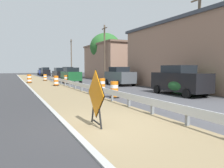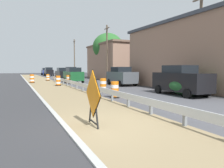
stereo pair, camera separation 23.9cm
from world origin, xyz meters
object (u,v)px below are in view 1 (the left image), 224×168
(car_trailing_far_lane, at_px, (42,72))
(traffic_barrel_mid, at_px, (56,81))
(utility_pole_mid, at_px, (105,52))
(utility_pole_far, at_px, (71,57))
(traffic_barrel_close, at_px, (102,86))
(utility_pole_near, at_px, (198,41))
(traffic_barrel_farther, at_px, (45,78))
(car_distant_b, at_px, (71,75))
(traffic_barrel_far, at_px, (66,80))
(warning_sign_diamond, at_px, (96,96))
(car_distant_a, at_px, (180,80))
(car_lead_near_lane, at_px, (60,74))
(traffic_barrel_nearest, at_px, (114,90))
(traffic_barrel_farthest, at_px, (29,79))
(car_lead_far_lane, at_px, (45,72))
(car_mid_far_lane, at_px, (68,72))
(car_trailing_near_lane, at_px, (120,76))

(car_trailing_far_lane, bearing_deg, traffic_barrel_mid, 175.99)
(utility_pole_mid, xyz_separation_m, utility_pole_far, (0.26, 20.86, 0.16))
(traffic_barrel_mid, relative_size, utility_pole_far, 0.13)
(traffic_barrel_close, relative_size, utility_pole_near, 0.14)
(traffic_barrel_close, bearing_deg, traffic_barrel_farther, 96.28)
(car_distant_b, relative_size, utility_pole_mid, 0.50)
(traffic_barrel_close, bearing_deg, traffic_barrel_far, 92.30)
(warning_sign_diamond, height_order, utility_pole_mid, utility_pole_mid)
(traffic_barrel_close, xyz_separation_m, car_distant_a, (4.53, -4.20, 0.58))
(traffic_barrel_close, relative_size, car_lead_near_lane, 0.24)
(car_distant_a, distance_m, utility_pole_mid, 18.68)
(traffic_barrel_nearest, distance_m, traffic_barrel_farthest, 17.93)
(car_distant_a, relative_size, utility_pole_near, 0.59)
(car_trailing_far_lane, relative_size, utility_pole_mid, 0.56)
(car_lead_far_lane, bearing_deg, traffic_barrel_farther, 171.17)
(traffic_barrel_farthest, bearing_deg, car_trailing_far_lane, 79.57)
(car_lead_near_lane, distance_m, car_lead_far_lane, 16.94)
(traffic_barrel_mid, distance_m, car_lead_far_lane, 29.14)
(traffic_barrel_close, xyz_separation_m, traffic_barrel_mid, (-2.27, 7.90, -0.01))
(car_distant_b, height_order, utility_pole_mid, utility_pole_mid)
(car_trailing_far_lane, height_order, car_distant_a, car_distant_a)
(traffic_barrel_mid, bearing_deg, traffic_barrel_farthest, 111.48)
(warning_sign_diamond, distance_m, car_mid_far_lane, 39.37)
(traffic_barrel_close, relative_size, car_trailing_near_lane, 0.24)
(car_trailing_far_lane, bearing_deg, traffic_barrel_nearest, 179.25)
(car_lead_far_lane, xyz_separation_m, utility_pole_far, (5.85, -1.91, 3.53))
(warning_sign_diamond, height_order, car_distant_a, car_distant_a)
(traffic_barrel_farthest, xyz_separation_m, car_lead_far_lane, (5.35, 22.98, 0.52))
(car_lead_far_lane, bearing_deg, car_trailing_far_lane, -1.62)
(utility_pole_near, bearing_deg, warning_sign_diamond, -151.52)
(traffic_barrel_nearest, xyz_separation_m, car_distant_a, (5.10, -0.64, 0.60))
(traffic_barrel_close, xyz_separation_m, car_mid_far_lane, (4.22, 28.83, 0.57))
(car_distant_a, bearing_deg, traffic_barrel_far, -162.39)
(car_trailing_near_lane, relative_size, utility_pole_near, 0.59)
(traffic_barrel_farthest, relative_size, car_trailing_far_lane, 0.24)
(warning_sign_diamond, distance_m, car_trailing_near_lane, 17.60)
(car_distant_b, height_order, utility_pole_far, utility_pole_far)
(traffic_barrel_far, bearing_deg, utility_pole_mid, 25.70)
(car_lead_near_lane, height_order, car_trailing_far_lane, car_lead_near_lane)
(utility_pole_near, bearing_deg, traffic_barrel_farthest, 123.98)
(car_lead_near_lane, distance_m, utility_pole_far, 16.52)
(traffic_barrel_nearest, distance_m, car_distant_b, 15.87)
(traffic_barrel_close, bearing_deg, car_distant_b, 87.47)
(utility_pole_far, bearing_deg, traffic_barrel_farthest, -118.01)
(car_lead_near_lane, relative_size, car_distant_b, 1.10)
(traffic_barrel_mid, height_order, traffic_barrel_farther, traffic_barrel_mid)
(traffic_barrel_mid, xyz_separation_m, car_trailing_far_lane, (3.11, 35.72, 0.46))
(traffic_barrel_nearest, height_order, car_trailing_far_lane, car_trailing_far_lane)
(car_lead_near_lane, bearing_deg, traffic_barrel_nearest, 177.10)
(warning_sign_diamond, bearing_deg, traffic_barrel_nearest, -118.65)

